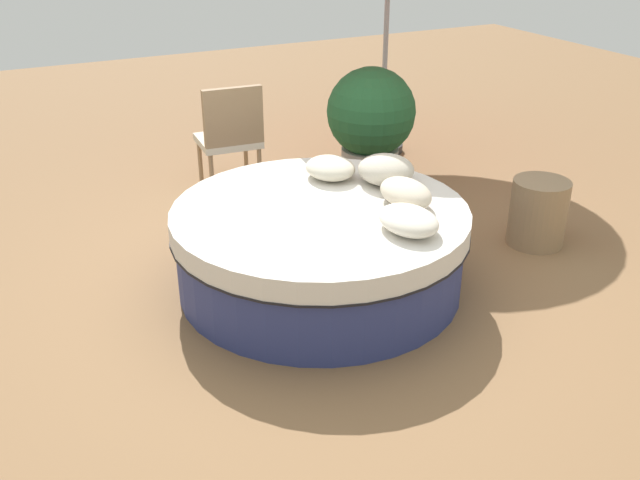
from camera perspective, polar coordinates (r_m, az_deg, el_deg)
ground_plane at (r=4.94m, az=-0.00°, el=-3.64°), size 16.00×16.00×0.00m
round_bed at (r=4.80m, az=-0.00°, el=-0.55°), size 1.99×1.99×0.58m
throw_pillow_0 at (r=4.37m, az=7.11°, el=1.59°), size 0.45×0.33×0.14m
throw_pillow_1 at (r=4.73m, az=6.89°, el=3.78°), size 0.44×0.29×0.17m
throw_pillow_2 at (r=5.08m, az=5.31°, el=5.66°), size 0.41×0.39×0.20m
throw_pillow_3 at (r=5.17m, az=0.83°, el=5.81°), size 0.41×0.35×0.15m
patio_chair at (r=6.34m, az=-7.20°, el=8.60°), size 0.54×0.55×0.98m
planter at (r=6.49m, az=4.11°, el=9.54°), size 0.80×0.80×1.08m
side_table at (r=5.67m, az=17.11°, el=2.12°), size 0.43×0.43×0.51m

